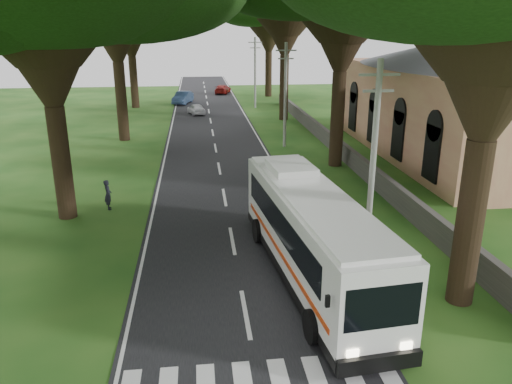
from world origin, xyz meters
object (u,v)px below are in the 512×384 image
Objects in this scene: distant_car_c at (223,89)px; pedestrian at (108,195)px; pole_far at (255,71)px; coach_bus at (311,233)px; pole_near at (373,158)px; church at (467,89)px; pole_mid at (285,94)px; distant_car_a at (196,109)px; distant_car_b at (183,98)px.

pedestrian reaches higher than distant_car_c.
pole_far reaches higher than coach_bus.
pole_near is 1.88× the size of distant_car_c.
pedestrian is (-11.62, -33.10, -3.39)m from pole_far.
church is 3.00× the size of pole_near.
coach_bus is at bearing -97.36° from pole_mid.
distant_car_a is at bearing -24.70° from pedestrian.
coach_bus is 12.37m from pedestrian.
pedestrian is at bearing -109.34° from pole_far.
pole_far is 35.24m from pedestrian.
church is 23.18m from coach_bus.
church is 7.02× the size of distant_car_a.
distant_car_b is 10.74m from distant_car_c.
coach_bus is at bearing 81.02° from distant_car_a.
pole_far is (0.00, 20.00, 0.00)m from pole_mid.
distant_car_b is (-8.50, 4.29, -3.42)m from pole_far.
coach_bus is 2.67× the size of distant_car_b.
pole_mid is 17.83m from pedestrian.
distant_car_c is (5.44, 9.26, -0.11)m from distant_car_b.
pole_near is 36.96m from distant_car_a.
distant_car_a is at bearing 91.47° from distant_car_c.
pole_mid is (-12.36, 4.45, -0.73)m from church.
distant_car_a is at bearing 133.11° from church.
pole_near is 4.03m from coach_bus.
distant_car_c is at bearing -117.62° from distant_car_a.
distant_car_a is (-6.91, 16.13, -3.57)m from pole_mid.
coach_bus is (-15.17, -17.26, -3.06)m from church.
distant_car_a is 0.77× the size of distant_car_b.
church is 27.41m from pole_far.
distant_car_c is (-3.06, 33.55, -3.53)m from pole_mid.
pole_near and pole_far have the same top height.
pole_near is (-12.36, -15.55, -0.73)m from church.
pole_mid is 5.04× the size of pedestrian.
church reaches higher than pole_mid.
pole_far reaches higher than pedestrian.
distant_car_c is (-3.06, 53.55, -3.53)m from pole_near.
pedestrian is at bearing 149.29° from pole_near.
distant_car_b is at bearing 125.97° from church.
pole_far is at bearing 90.00° from pole_mid.
distant_car_c is (-3.06, 13.55, -3.53)m from pole_far.
distant_car_c is (3.85, 17.42, 0.04)m from distant_car_a.
pole_near is at bearing -136.25° from pedestrian.
pole_far is at bearing 90.00° from pole_near.
distant_car_c is 47.43m from pedestrian.
church is at bearing 126.01° from distant_car_c.
pole_mid is 22.02m from coach_bus.
pole_far is at bearing -165.92° from distant_car_a.
pole_near and pole_mid have the same top height.
distant_car_a is at bearing 100.82° from pole_near.
pedestrian reaches higher than distant_car_a.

